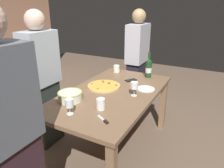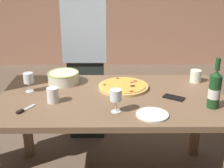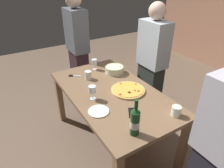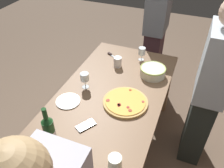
{
  "view_description": "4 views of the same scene",
  "coord_description": "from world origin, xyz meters",
  "px_view_note": "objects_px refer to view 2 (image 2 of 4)",
  "views": [
    {
      "loc": [
        -1.86,
        -0.99,
        1.65
      ],
      "look_at": [
        0.0,
        0.0,
        0.84
      ],
      "focal_mm": 33.58,
      "sensor_mm": 36.0,
      "label": 1
    },
    {
      "loc": [
        -0.02,
        -2.02,
        1.62
      ],
      "look_at": [
        0.0,
        0.0,
        0.84
      ],
      "focal_mm": 49.72,
      "sensor_mm": 36.0,
      "label": 2
    },
    {
      "loc": [
        1.61,
        -0.98,
        1.92
      ],
      "look_at": [
        0.0,
        0.0,
        0.84
      ],
      "focal_mm": 32.11,
      "sensor_mm": 36.0,
      "label": 3
    },
    {
      "loc": [
        1.42,
        0.56,
        2.07
      ],
      "look_at": [
        0.0,
        0.0,
        0.84
      ],
      "focal_mm": 36.73,
      "sensor_mm": 36.0,
      "label": 4
    }
  ],
  "objects_px": {
    "serving_bowl": "(63,77)",
    "person_guest_left": "(86,57)",
    "dining_table": "(112,108)",
    "wine_glass_by_bottle": "(28,78)",
    "pizza_knife": "(24,110)",
    "pizza": "(123,86)",
    "cell_phone": "(174,98)",
    "wine_bottle": "(215,89)",
    "wine_glass_near_pizza": "(116,96)",
    "cup_ceramic": "(53,95)",
    "side_plate": "(152,114)",
    "cup_amber": "(196,76)"
  },
  "relations": [
    {
      "from": "pizza",
      "to": "cell_phone",
      "type": "distance_m",
      "value": 0.39
    },
    {
      "from": "serving_bowl",
      "to": "wine_bottle",
      "type": "distance_m",
      "value": 1.13
    },
    {
      "from": "serving_bowl",
      "to": "cup_ceramic",
      "type": "xyz_separation_m",
      "value": [
        -0.02,
        -0.37,
        0.0
      ]
    },
    {
      "from": "wine_bottle",
      "to": "wine_glass_near_pizza",
      "type": "height_order",
      "value": "wine_bottle"
    },
    {
      "from": "cup_ceramic",
      "to": "person_guest_left",
      "type": "bearing_deg",
      "value": 79.78
    },
    {
      "from": "pizza",
      "to": "cup_amber",
      "type": "height_order",
      "value": "cup_amber"
    },
    {
      "from": "serving_bowl",
      "to": "cell_phone",
      "type": "height_order",
      "value": "serving_bowl"
    },
    {
      "from": "pizza",
      "to": "cell_phone",
      "type": "height_order",
      "value": "pizza"
    },
    {
      "from": "cup_ceramic",
      "to": "side_plate",
      "type": "relative_size",
      "value": 0.51
    },
    {
      "from": "wine_bottle",
      "to": "cup_amber",
      "type": "height_order",
      "value": "wine_bottle"
    },
    {
      "from": "cup_amber",
      "to": "pizza_knife",
      "type": "height_order",
      "value": "cup_amber"
    },
    {
      "from": "wine_glass_near_pizza",
      "to": "cup_ceramic",
      "type": "relative_size",
      "value": 1.47
    },
    {
      "from": "person_guest_left",
      "to": "wine_bottle",
      "type": "bearing_deg",
      "value": 25.73
    },
    {
      "from": "dining_table",
      "to": "serving_bowl",
      "type": "distance_m",
      "value": 0.49
    },
    {
      "from": "cup_amber",
      "to": "cup_ceramic",
      "type": "bearing_deg",
      "value": -160.32
    },
    {
      "from": "pizza",
      "to": "serving_bowl",
      "type": "bearing_deg",
      "value": 166.17
    },
    {
      "from": "side_plate",
      "to": "pizza_knife",
      "type": "bearing_deg",
      "value": 175.12
    },
    {
      "from": "pizza_knife",
      "to": "side_plate",
      "type": "bearing_deg",
      "value": -4.88
    },
    {
      "from": "dining_table",
      "to": "pizza",
      "type": "xyz_separation_m",
      "value": [
        0.09,
        0.15,
        0.11
      ]
    },
    {
      "from": "cup_ceramic",
      "to": "pizza_knife",
      "type": "relative_size",
      "value": 0.7
    },
    {
      "from": "wine_bottle",
      "to": "pizza_knife",
      "type": "height_order",
      "value": "wine_bottle"
    },
    {
      "from": "wine_glass_near_pizza",
      "to": "cup_amber",
      "type": "relative_size",
      "value": 1.57
    },
    {
      "from": "serving_bowl",
      "to": "person_guest_left",
      "type": "height_order",
      "value": "person_guest_left"
    },
    {
      "from": "wine_bottle",
      "to": "dining_table",
      "type": "bearing_deg",
      "value": 164.19
    },
    {
      "from": "wine_bottle",
      "to": "cup_ceramic",
      "type": "relative_size",
      "value": 3.22
    },
    {
      "from": "pizza",
      "to": "person_guest_left",
      "type": "height_order",
      "value": "person_guest_left"
    },
    {
      "from": "wine_bottle",
      "to": "wine_glass_by_bottle",
      "type": "height_order",
      "value": "wine_bottle"
    },
    {
      "from": "dining_table",
      "to": "serving_bowl",
      "type": "bearing_deg",
      "value": 144.61
    },
    {
      "from": "dining_table",
      "to": "serving_bowl",
      "type": "xyz_separation_m",
      "value": [
        -0.38,
        0.27,
        0.14
      ]
    },
    {
      "from": "pizza_knife",
      "to": "wine_glass_by_bottle",
      "type": "bearing_deg",
      "value": 96.86
    },
    {
      "from": "pizza",
      "to": "serving_bowl",
      "type": "relative_size",
      "value": 1.53
    },
    {
      "from": "wine_bottle",
      "to": "person_guest_left",
      "type": "height_order",
      "value": "person_guest_left"
    },
    {
      "from": "wine_glass_near_pizza",
      "to": "cell_phone",
      "type": "relative_size",
      "value": 1.05
    },
    {
      "from": "wine_glass_near_pizza",
      "to": "cup_amber",
      "type": "height_order",
      "value": "wine_glass_near_pizza"
    },
    {
      "from": "side_plate",
      "to": "cell_phone",
      "type": "bearing_deg",
      "value": 54.69
    },
    {
      "from": "pizza",
      "to": "wine_glass_near_pizza",
      "type": "height_order",
      "value": "wine_glass_near_pizza"
    },
    {
      "from": "pizza",
      "to": "wine_bottle",
      "type": "bearing_deg",
      "value": -30.88
    },
    {
      "from": "wine_bottle",
      "to": "wine_glass_near_pizza",
      "type": "xyz_separation_m",
      "value": [
        -0.64,
        -0.06,
        -0.02
      ]
    },
    {
      "from": "pizza",
      "to": "side_plate",
      "type": "xyz_separation_m",
      "value": [
        0.16,
        -0.45,
        -0.01
      ]
    },
    {
      "from": "pizza",
      "to": "cell_phone",
      "type": "bearing_deg",
      "value": -29.33
    },
    {
      "from": "cup_amber",
      "to": "cell_phone",
      "type": "xyz_separation_m",
      "value": [
        -0.23,
        -0.32,
        -0.04
      ]
    },
    {
      "from": "serving_bowl",
      "to": "pizza_knife",
      "type": "xyz_separation_m",
      "value": [
        -0.19,
        -0.5,
        -0.04
      ]
    },
    {
      "from": "cup_amber",
      "to": "cup_ceramic",
      "type": "relative_size",
      "value": 0.93
    },
    {
      "from": "side_plate",
      "to": "person_guest_left",
      "type": "height_order",
      "value": "person_guest_left"
    },
    {
      "from": "wine_glass_by_bottle",
      "to": "side_plate",
      "type": "relative_size",
      "value": 0.71
    },
    {
      "from": "cell_phone",
      "to": "person_guest_left",
      "type": "height_order",
      "value": "person_guest_left"
    },
    {
      "from": "pizza",
      "to": "side_plate",
      "type": "distance_m",
      "value": 0.48
    },
    {
      "from": "dining_table",
      "to": "wine_glass_by_bottle",
      "type": "distance_m",
      "value": 0.64
    },
    {
      "from": "wine_glass_by_bottle",
      "to": "pizza_knife",
      "type": "xyz_separation_m",
      "value": [
        0.04,
        -0.32,
        -0.1
      ]
    },
    {
      "from": "person_guest_left",
      "to": "wine_glass_by_bottle",
      "type": "bearing_deg",
      "value": -45.09
    }
  ]
}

